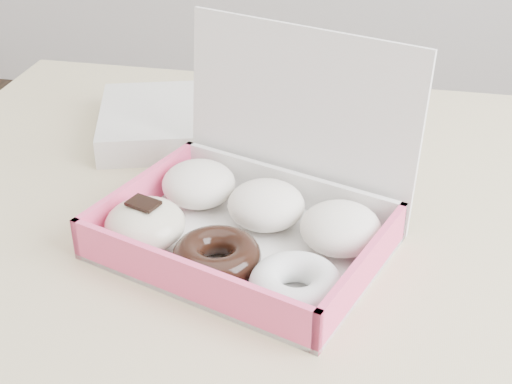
# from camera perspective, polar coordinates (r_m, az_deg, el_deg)

# --- Properties ---
(table) EXTENTS (1.20, 0.80, 0.75)m
(table) POSITION_cam_1_polar(r_m,az_deg,el_deg) (0.89, 7.73, -5.83)
(table) COLOR #CDB886
(table) RESTS_ON ground
(donut_box) EXTENTS (0.35, 0.32, 0.21)m
(donut_box) POSITION_cam_1_polar(r_m,az_deg,el_deg) (0.77, -0.60, -1.85)
(donut_box) COLOR white
(donut_box) RESTS_ON table
(newspapers) EXTENTS (0.30, 0.26, 0.04)m
(newspapers) POSITION_cam_1_polar(r_m,az_deg,el_deg) (1.02, -5.35, 5.76)
(newspapers) COLOR silver
(newspapers) RESTS_ON table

